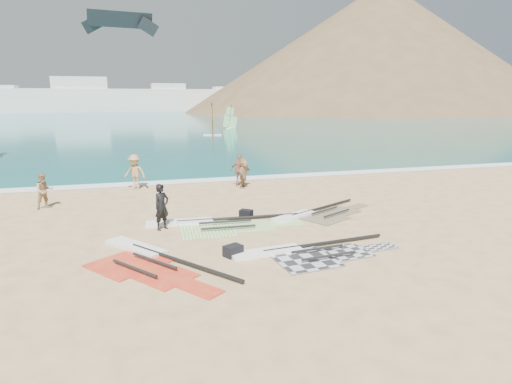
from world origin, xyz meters
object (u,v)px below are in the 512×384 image
object	(u,v)px
rig_grey	(304,253)
person_wetsuit	(162,207)
gear_bag_far	(246,214)
gear_bag_near	(233,251)
rig_red	(146,260)
rig_orange	(317,214)
beachgoer_right	(243,173)
beachgoer_left	(44,191)
beachgoer_mid	(135,172)
beachgoer_back	(240,170)
rig_green	(213,224)

from	to	relation	value
rig_grey	person_wetsuit	distance (m)	5.98
gear_bag_far	gear_bag_near	bearing A→B (deg)	-110.00
rig_red	person_wetsuit	world-z (taller)	person_wetsuit
rig_orange	beachgoer_right	size ratio (longest dim) A/B	3.09
rig_red	gear_bag_far	bearing A→B (deg)	96.62
person_wetsuit	beachgoer_left	size ratio (longest dim) A/B	1.09
gear_bag_far	beachgoer_mid	bearing A→B (deg)	121.76
rig_red	beachgoer_back	size ratio (longest dim) A/B	3.01
gear_bag_near	beachgoer_mid	world-z (taller)	beachgoer_mid
beachgoer_back	beachgoer_left	bearing A→B (deg)	20.26
rig_orange	beachgoer_left	xyz separation A→B (m)	(-11.67, 4.62, 0.78)
rig_grey	beachgoer_back	distance (m)	11.43
rig_green	beachgoer_mid	world-z (taller)	beachgoer_mid
rig_grey	beachgoer_left	xyz separation A→B (m)	(-9.29, 8.91, 0.78)
rig_red	gear_bag_far	distance (m)	5.93
person_wetsuit	beachgoer_left	distance (m)	6.95
person_wetsuit	beachgoer_left	bearing A→B (deg)	100.64
rig_grey	beachgoer_mid	bearing A→B (deg)	107.37
beachgoer_mid	beachgoer_right	world-z (taller)	beachgoer_mid
beachgoer_mid	beachgoer_back	distance (m)	5.91
rig_red	person_wetsuit	xyz separation A→B (m)	(0.73, 3.27, 0.86)
rig_grey	beachgoer_back	world-z (taller)	beachgoer_back
rig_green	person_wetsuit	xyz separation A→B (m)	(-1.98, 0.06, 0.86)
beachgoer_mid	rig_green	bearing A→B (deg)	-40.51
gear_bag_far	beachgoer_left	distance (m)	9.52
beachgoer_back	gear_bag_near	bearing A→B (deg)	81.25
rig_orange	rig_red	size ratio (longest dim) A/B	0.93
rig_orange	gear_bag_near	bearing A→B (deg)	-168.36
rig_grey	gear_bag_near	world-z (taller)	gear_bag_near
beachgoer_mid	beachgoer_back	size ratio (longest dim) A/B	1.04
beachgoer_left	beachgoer_mid	bearing A→B (deg)	13.07
gear_bag_near	rig_grey	bearing A→B (deg)	-12.04
gear_bag_near	beachgoer_back	world-z (taller)	beachgoer_back
rig_grey	gear_bag_near	distance (m)	2.34
beachgoer_left	rig_grey	bearing A→B (deg)	-69.24
gear_bag_near	beachgoer_right	xyz separation A→B (m)	(3.03, 10.44, 0.68)
rig_green	rig_orange	bearing A→B (deg)	6.29
rig_orange	gear_bag_far	size ratio (longest dim) A/B	9.95
rig_grey	rig_orange	distance (m)	4.91
rig_grey	gear_bag_far	xyz separation A→B (m)	(-0.69, 4.87, 0.11)
rig_grey	rig_orange	xyz separation A→B (m)	(2.39, 4.29, -0.00)
beachgoer_mid	rig_red	bearing A→B (deg)	-59.18
beachgoer_back	beachgoer_right	xyz separation A→B (m)	(0.09, -0.44, -0.09)
beachgoer_left	beachgoer_mid	size ratio (longest dim) A/B	0.85
rig_green	beachgoer_mid	xyz separation A→B (m)	(-2.90, 8.13, 0.93)
beachgoer_left	beachgoer_right	world-z (taller)	beachgoer_right
rig_orange	rig_red	distance (m)	8.18
person_wetsuit	beachgoer_mid	size ratio (longest dim) A/B	0.92
rig_orange	gear_bag_near	distance (m)	6.03
rig_red	person_wetsuit	bearing A→B (deg)	130.83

